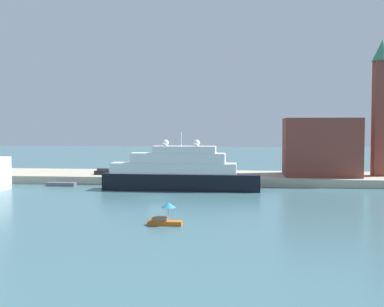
{
  "coord_description": "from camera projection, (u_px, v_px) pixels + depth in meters",
  "views": [
    {
      "loc": [
        15.17,
        -80.84,
        11.73
      ],
      "look_at": [
        5.04,
        6.0,
        6.92
      ],
      "focal_mm": 47.37,
      "sensor_mm": 36.0,
      "label": 1
    }
  ],
  "objects": [
    {
      "name": "small_motorboat",
      "position": [
        165.0,
        216.0,
        59.72
      ],
      "size": [
        4.04,
        1.79,
        2.72
      ],
      "color": "#C66019",
      "rests_on": "ground"
    },
    {
      "name": "bell_tower",
      "position": [
        382.0,
        102.0,
        101.91
      ],
      "size": [
        4.14,
        4.14,
        27.41
      ],
      "color": "brown",
      "rests_on": "quay_dock"
    },
    {
      "name": "harbor_building",
      "position": [
        321.0,
        147.0,
        103.07
      ],
      "size": [
        14.76,
        11.86,
        11.68
      ],
      "primitive_type": "cube",
      "color": "brown",
      "rests_on": "quay_dock"
    },
    {
      "name": "person_figure",
      "position": [
        125.0,
        171.0,
        105.94
      ],
      "size": [
        0.36,
        0.36,
        1.59
      ],
      "color": "maroon",
      "rests_on": "quay_dock"
    },
    {
      "name": "large_yacht",
      "position": [
        179.0,
        172.0,
        91.96
      ],
      "size": [
        28.52,
        4.23,
        10.56
      ],
      "color": "black",
      "rests_on": "ground"
    },
    {
      "name": "parked_car",
      "position": [
        105.0,
        172.0,
        104.88
      ],
      "size": [
        4.16,
        1.61,
        1.32
      ],
      "color": "black",
      "rests_on": "quay_dock"
    },
    {
      "name": "mooring_bollard",
      "position": [
        180.0,
        176.0,
        99.02
      ],
      "size": [
        0.53,
        0.53,
        0.63
      ],
      "primitive_type": "cylinder",
      "color": "black",
      "rests_on": "quay_dock"
    },
    {
      "name": "ground",
      "position": [
        157.0,
        198.0,
        82.58
      ],
      "size": [
        400.0,
        400.0,
        0.0
      ],
      "primitive_type": "plane",
      "color": "#3D6670"
    },
    {
      "name": "quay_dock",
      "position": [
        179.0,
        177.0,
        107.33
      ],
      "size": [
        110.0,
        18.01,
        1.6
      ],
      "primitive_type": "cube",
      "color": "#ADA38E",
      "rests_on": "ground"
    },
    {
      "name": "work_barge",
      "position": [
        61.0,
        184.0,
        98.61
      ],
      "size": [
        5.63,
        1.74,
        0.69
      ],
      "primitive_type": "cube",
      "color": "#595966",
      "rests_on": "ground"
    }
  ]
}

